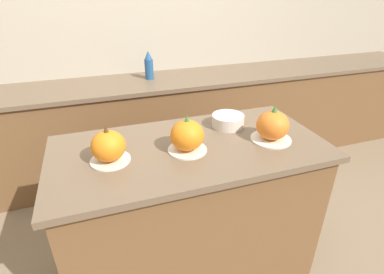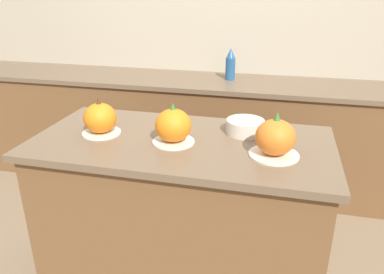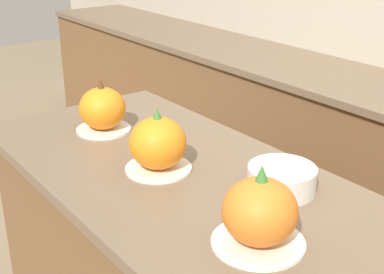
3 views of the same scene
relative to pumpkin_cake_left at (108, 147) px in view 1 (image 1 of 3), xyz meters
The scene contains 9 objects.
ground_plane 1.06m from the pumpkin_cake_left, ahead, with size 12.00×12.00×0.00m, color #847056.
wall_back 1.66m from the pumpkin_cake_left, 75.37° to the left, with size 8.00×0.06×2.50m.
kitchen_island 0.67m from the pumpkin_cake_left, ahead, with size 1.45×0.72×0.90m.
back_counter 1.42m from the pumpkin_cake_left, 71.75° to the left, with size 6.00×0.60×0.90m.
pumpkin_cake_left is the anchor object (origin of this frame).
pumpkin_cake_center 0.39m from the pumpkin_cake_left, ahead, with size 0.20×0.20×0.20m.
pumpkin_cake_right 0.86m from the pumpkin_cake_left, ahead, with size 0.22×0.22×0.20m.
bottle_tall 1.39m from the pumpkin_cake_left, 70.65° to the left, with size 0.08×0.08×0.25m.
mixing_bowl 0.73m from the pumpkin_cake_left, 13.96° to the left, with size 0.19×0.19×0.07m.
Camera 1 is at (-0.43, -1.31, 1.68)m, focal length 28.00 mm.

